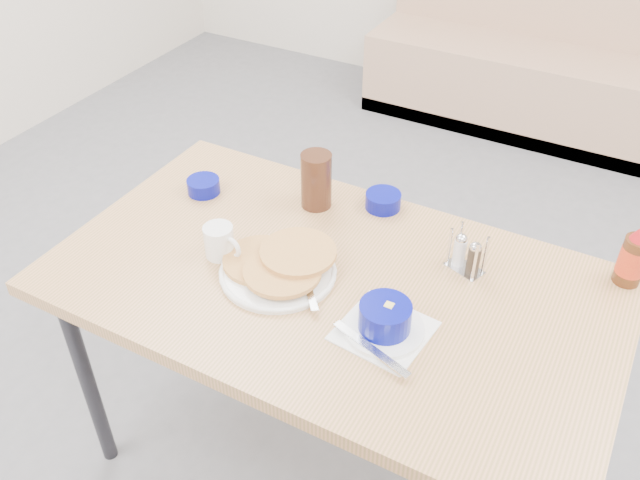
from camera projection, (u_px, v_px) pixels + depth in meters
The scene contains 11 objects.
booth_bench at pixel (548, 65), 3.68m from camera, with size 1.90×0.56×1.22m.
dining_table at pixel (332, 297), 1.72m from camera, with size 1.40×0.80×0.76m.
pancake_plate at pixel (279, 266), 1.68m from camera, with size 0.31×0.29×0.05m.
coffee_mug at pixel (220, 241), 1.72m from camera, with size 0.11×0.08×0.09m.
grits_setting at pixel (385, 321), 1.51m from camera, with size 0.22×0.23×0.08m.
creamer_bowl at pixel (204, 186), 1.97m from camera, with size 0.09×0.09×0.04m.
butter_bowl at pixel (383, 201), 1.90m from camera, with size 0.10×0.10×0.05m.
amber_tumbler at pixel (316, 180), 1.88m from camera, with size 0.09×0.09×0.16m, color #3A1F12.
condiment_caddy at pixel (466, 257), 1.68m from camera, with size 0.11×0.09×0.11m.
syrup_bottle at pixel (634, 257), 1.62m from camera, with size 0.07×0.07×0.17m.
sugar_wrapper at pixel (281, 242), 1.79m from camera, with size 0.04×0.03×0.00m, color #D55947.
Camera 1 is at (0.58, -0.87, 1.87)m, focal length 38.00 mm.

